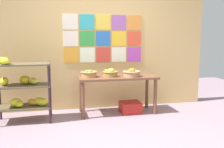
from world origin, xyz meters
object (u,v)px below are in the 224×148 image
object	(u,v)px
display_table	(117,82)
produce_crate_under_table	(130,107)
fruit_basket_centre	(132,73)
fruit_basket_back_right	(89,74)
fruit_basket_left	(110,73)
banana_shelf_unit	(22,86)

from	to	relation	value
display_table	produce_crate_under_table	bearing A→B (deg)	-5.63
display_table	produce_crate_under_table	size ratio (longest dim) A/B	3.85
fruit_basket_centre	fruit_basket_back_right	bearing A→B (deg)	172.76
fruit_basket_back_right	produce_crate_under_table	distance (m)	1.01
fruit_basket_left	display_table	bearing A→B (deg)	2.28
banana_shelf_unit	fruit_basket_centre	size ratio (longest dim) A/B	3.38
display_table	fruit_basket_back_right	bearing A→B (deg)	176.33
fruit_basket_centre	display_table	bearing A→B (deg)	165.57
display_table	fruit_basket_back_right	xyz separation A→B (m)	(-0.52, 0.03, 0.16)
banana_shelf_unit	fruit_basket_back_right	world-z (taller)	banana_shelf_unit
fruit_basket_left	produce_crate_under_table	bearing A→B (deg)	-2.81
fruit_basket_centre	produce_crate_under_table	bearing A→B (deg)	98.94
fruit_basket_back_right	produce_crate_under_table	xyz separation A→B (m)	(0.76, -0.06, -0.65)
banana_shelf_unit	fruit_basket_centre	distance (m)	1.91
fruit_basket_back_right	produce_crate_under_table	size ratio (longest dim) A/B	0.80
display_table	fruit_basket_left	world-z (taller)	fruit_basket_left
display_table	fruit_basket_left	size ratio (longest dim) A/B	5.07
banana_shelf_unit	fruit_basket_left	world-z (taller)	banana_shelf_unit
fruit_basket_back_right	fruit_basket_left	bearing A→B (deg)	-5.78
fruit_basket_centre	fruit_basket_back_right	distance (m)	0.78
display_table	fruit_basket_centre	bearing A→B (deg)	-14.43
fruit_basket_left	banana_shelf_unit	bearing A→B (deg)	-175.29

